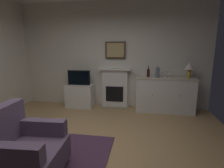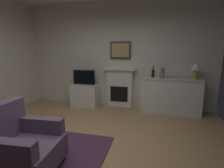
{
  "view_description": "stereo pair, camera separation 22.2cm",
  "coord_description": "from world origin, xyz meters",
  "px_view_note": "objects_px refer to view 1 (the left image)",
  "views": [
    {
      "loc": [
        0.81,
        -2.28,
        1.59
      ],
      "look_at": [
        0.33,
        0.63,
        1.0
      ],
      "focal_mm": 27.56,
      "sensor_mm": 36.0,
      "label": 1
    },
    {
      "loc": [
        1.03,
        -2.24,
        1.59
      ],
      "look_at": [
        0.33,
        0.63,
        1.0
      ],
      "focal_mm": 27.56,
      "sensor_mm": 36.0,
      "label": 2
    }
  ],
  "objects_px": {
    "wine_glass_right": "(172,73)",
    "tv_cabinet": "(80,96)",
    "sideboard_cabinet": "(165,95)",
    "tv_set": "(79,78)",
    "framed_picture": "(115,50)",
    "table_lamp": "(190,67)",
    "wine_glass_left": "(163,73)",
    "wine_glass_center": "(167,73)",
    "vase_decorative": "(157,72)",
    "fireplace_unit": "(115,88)",
    "wine_bottle": "(148,73)",
    "armchair": "(23,150)"
  },
  "relations": [
    {
      "from": "wine_glass_center",
      "to": "vase_decorative",
      "type": "xyz_separation_m",
      "value": [
        -0.25,
        -0.06,
        0.02
      ]
    },
    {
      "from": "fireplace_unit",
      "to": "sideboard_cabinet",
      "type": "xyz_separation_m",
      "value": [
        1.32,
        -0.18,
        -0.1
      ]
    },
    {
      "from": "framed_picture",
      "to": "table_lamp",
      "type": "xyz_separation_m",
      "value": [
        1.87,
        -0.22,
        -0.4
      ]
    },
    {
      "from": "table_lamp",
      "to": "wine_glass_left",
      "type": "distance_m",
      "value": 0.64
    },
    {
      "from": "framed_picture",
      "to": "wine_glass_left",
      "type": "xyz_separation_m",
      "value": [
        1.25,
        -0.23,
        -0.56
      ]
    },
    {
      "from": "sideboard_cabinet",
      "to": "fireplace_unit",
      "type": "bearing_deg",
      "value": 172.37
    },
    {
      "from": "table_lamp",
      "to": "wine_glass_center",
      "type": "distance_m",
      "value": 0.54
    },
    {
      "from": "wine_glass_right",
      "to": "tv_cabinet",
      "type": "distance_m",
      "value": 2.55
    },
    {
      "from": "wine_glass_left",
      "to": "tv_cabinet",
      "type": "bearing_deg",
      "value": 179.45
    },
    {
      "from": "wine_bottle",
      "to": "tv_cabinet",
      "type": "xyz_separation_m",
      "value": [
        -1.86,
        -0.01,
        -0.69
      ]
    },
    {
      "from": "sideboard_cabinet",
      "to": "table_lamp",
      "type": "bearing_deg",
      "value": 0.0
    },
    {
      "from": "fireplace_unit",
      "to": "tv_set",
      "type": "height_order",
      "value": "fireplace_unit"
    },
    {
      "from": "fireplace_unit",
      "to": "framed_picture",
      "type": "bearing_deg",
      "value": 90.0
    },
    {
      "from": "fireplace_unit",
      "to": "sideboard_cabinet",
      "type": "height_order",
      "value": "fireplace_unit"
    },
    {
      "from": "fireplace_unit",
      "to": "armchair",
      "type": "relative_size",
      "value": 1.2
    },
    {
      "from": "fireplace_unit",
      "to": "tv_cabinet",
      "type": "xyz_separation_m",
      "value": [
        -0.98,
        -0.16,
        -0.23
      ]
    },
    {
      "from": "framed_picture",
      "to": "tv_cabinet",
      "type": "relative_size",
      "value": 0.73
    },
    {
      "from": "tv_cabinet",
      "to": "fireplace_unit",
      "type": "bearing_deg",
      "value": 9.45
    },
    {
      "from": "vase_decorative",
      "to": "tv_cabinet",
      "type": "relative_size",
      "value": 0.37
    },
    {
      "from": "table_lamp",
      "to": "tv_cabinet",
      "type": "relative_size",
      "value": 0.53
    },
    {
      "from": "wine_bottle",
      "to": "wine_glass_center",
      "type": "height_order",
      "value": "wine_bottle"
    },
    {
      "from": "armchair",
      "to": "framed_picture",
      "type": "bearing_deg",
      "value": 76.58
    },
    {
      "from": "wine_glass_center",
      "to": "tv_set",
      "type": "xyz_separation_m",
      "value": [
        -2.34,
        -0.02,
        -0.18
      ]
    },
    {
      "from": "table_lamp",
      "to": "armchair",
      "type": "height_order",
      "value": "table_lamp"
    },
    {
      "from": "vase_decorative",
      "to": "tv_set",
      "type": "xyz_separation_m",
      "value": [
        -2.08,
        0.04,
        -0.2
      ]
    },
    {
      "from": "table_lamp",
      "to": "vase_decorative",
      "type": "bearing_deg",
      "value": -176.27
    },
    {
      "from": "table_lamp",
      "to": "wine_glass_left",
      "type": "xyz_separation_m",
      "value": [
        -0.62,
        -0.01,
        -0.16
      ]
    },
    {
      "from": "table_lamp",
      "to": "wine_bottle",
      "type": "distance_m",
      "value": 1.0
    },
    {
      "from": "wine_glass_center",
      "to": "tv_cabinet",
      "type": "relative_size",
      "value": 0.22
    },
    {
      "from": "fireplace_unit",
      "to": "tv_set",
      "type": "distance_m",
      "value": 1.03
    },
    {
      "from": "fireplace_unit",
      "to": "framed_picture",
      "type": "relative_size",
      "value": 2.0
    },
    {
      "from": "framed_picture",
      "to": "sideboard_cabinet",
      "type": "xyz_separation_m",
      "value": [
        1.32,
        -0.22,
        -1.13
      ]
    },
    {
      "from": "table_lamp",
      "to": "tv_set",
      "type": "height_order",
      "value": "table_lamp"
    },
    {
      "from": "vase_decorative",
      "to": "tv_set",
      "type": "distance_m",
      "value": 2.09
    },
    {
      "from": "wine_bottle",
      "to": "armchair",
      "type": "distance_m",
      "value": 3.25
    },
    {
      "from": "framed_picture",
      "to": "armchair",
      "type": "distance_m",
      "value": 3.28
    },
    {
      "from": "tv_set",
      "to": "vase_decorative",
      "type": "bearing_deg",
      "value": -1.15
    },
    {
      "from": "wine_bottle",
      "to": "tv_cabinet",
      "type": "distance_m",
      "value": 1.99
    },
    {
      "from": "vase_decorative",
      "to": "tv_cabinet",
      "type": "xyz_separation_m",
      "value": [
        -2.08,
        0.06,
        -0.72
      ]
    },
    {
      "from": "wine_glass_left",
      "to": "table_lamp",
      "type": "bearing_deg",
      "value": 0.59
    },
    {
      "from": "wine_bottle",
      "to": "tv_set",
      "type": "xyz_separation_m",
      "value": [
        -1.86,
        -0.03,
        -0.17
      ]
    },
    {
      "from": "vase_decorative",
      "to": "tv_set",
      "type": "relative_size",
      "value": 0.45
    },
    {
      "from": "wine_glass_center",
      "to": "vase_decorative",
      "type": "distance_m",
      "value": 0.26
    },
    {
      "from": "sideboard_cabinet",
      "to": "tv_set",
      "type": "distance_m",
      "value": 2.33
    },
    {
      "from": "wine_glass_center",
      "to": "wine_glass_right",
      "type": "height_order",
      "value": "same"
    },
    {
      "from": "fireplace_unit",
      "to": "tv_cabinet",
      "type": "height_order",
      "value": "fireplace_unit"
    },
    {
      "from": "wine_glass_left",
      "to": "wine_glass_center",
      "type": "xyz_separation_m",
      "value": [
        0.11,
        0.02,
        0.0
      ]
    },
    {
      "from": "framed_picture",
      "to": "tv_set",
      "type": "bearing_deg",
      "value": -166.69
    },
    {
      "from": "wine_bottle",
      "to": "wine_glass_right",
      "type": "bearing_deg",
      "value": -7.05
    },
    {
      "from": "table_lamp",
      "to": "wine_bottle",
      "type": "height_order",
      "value": "table_lamp"
    }
  ]
}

